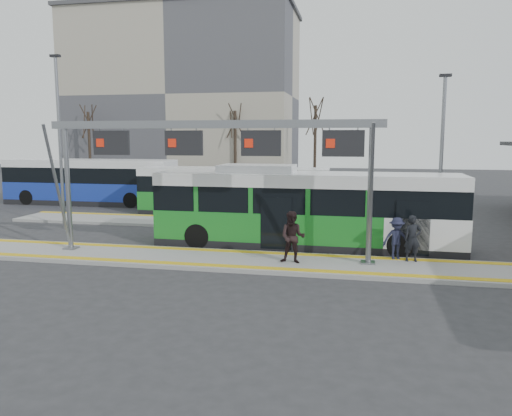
# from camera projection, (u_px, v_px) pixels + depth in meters

# --- Properties ---
(ground) EXTENTS (120.00, 120.00, 0.00)m
(ground) POSITION_uv_depth(u_px,v_px,m) (221.00, 262.00, 19.06)
(ground) COLOR #2D2D30
(ground) RESTS_ON ground
(platform_main) EXTENTS (22.00, 3.00, 0.15)m
(platform_main) POSITION_uv_depth(u_px,v_px,m) (221.00, 260.00, 19.05)
(platform_main) COLOR gray
(platform_main) RESTS_ON ground
(platform_second) EXTENTS (20.00, 3.00, 0.15)m
(platform_second) POSITION_uv_depth(u_px,v_px,m) (190.00, 222.00, 27.60)
(platform_second) COLOR gray
(platform_second) RESTS_ON ground
(tactile_main) EXTENTS (22.00, 2.65, 0.02)m
(tactile_main) POSITION_uv_depth(u_px,v_px,m) (221.00, 258.00, 19.04)
(tactile_main) COLOR gold
(tactile_main) RESTS_ON platform_main
(tactile_second) EXTENTS (20.00, 0.35, 0.02)m
(tactile_second) POSITION_uv_depth(u_px,v_px,m) (196.00, 217.00, 28.71)
(tactile_second) COLOR gold
(tactile_second) RESTS_ON platform_second
(gantry) EXTENTS (13.00, 1.68, 5.20)m
(gantry) POSITION_uv_depth(u_px,v_px,m) (213.00, 148.00, 18.77)
(gantry) COLOR slate
(gantry) RESTS_ON platform_main
(apartment_block) EXTENTS (24.50, 12.50, 18.40)m
(apartment_block) POSITION_uv_depth(u_px,v_px,m) (185.00, 96.00, 55.45)
(apartment_block) COLOR #A79F8B
(apartment_block) RESTS_ON ground
(hero_bus) EXTENTS (12.89, 2.87, 3.54)m
(hero_bus) POSITION_uv_depth(u_px,v_px,m) (305.00, 210.00, 21.39)
(hero_bus) COLOR black
(hero_bus) RESTS_ON ground
(bg_bus_green) EXTENTS (11.57, 2.79, 2.88)m
(bg_bus_green) POSITION_uv_depth(u_px,v_px,m) (234.00, 192.00, 30.41)
(bg_bus_green) COLOR black
(bg_bus_green) RESTS_ON ground
(bg_bus_blue) EXTENTS (12.11, 2.70, 3.16)m
(bg_bus_blue) POSITION_uv_depth(u_px,v_px,m) (90.00, 182.00, 35.22)
(bg_bus_blue) COLOR black
(bg_bus_blue) RESTS_ON ground
(passenger_a) EXTENTS (0.69, 0.51, 1.72)m
(passenger_a) POSITION_uv_depth(u_px,v_px,m) (413.00, 238.00, 18.43)
(passenger_a) COLOR black
(passenger_a) RESTS_ON platform_main
(passenger_b) EXTENTS (0.96, 0.77, 1.91)m
(passenger_b) POSITION_uv_depth(u_px,v_px,m) (293.00, 237.00, 18.16)
(passenger_b) COLOR black
(passenger_b) RESTS_ON platform_main
(passenger_c) EXTENTS (1.14, 0.80, 1.60)m
(passenger_c) POSITION_uv_depth(u_px,v_px,m) (397.00, 239.00, 18.70)
(passenger_c) COLOR #1E2037
(passenger_c) RESTS_ON platform_main
(tree_left) EXTENTS (1.40, 1.40, 8.22)m
(tree_left) POSITION_uv_depth(u_px,v_px,m) (235.00, 121.00, 48.38)
(tree_left) COLOR #382B21
(tree_left) RESTS_ON ground
(tree_mid) EXTENTS (1.40, 1.40, 8.73)m
(tree_mid) POSITION_uv_depth(u_px,v_px,m) (315.00, 117.00, 47.29)
(tree_mid) COLOR #382B21
(tree_mid) RESTS_ON ground
(tree_far) EXTENTS (1.40, 1.40, 8.19)m
(tree_far) POSITION_uv_depth(u_px,v_px,m) (88.00, 122.00, 49.96)
(tree_far) COLOR #382B21
(tree_far) RESTS_ON ground
(lamp_west) EXTENTS (0.50, 0.25, 8.78)m
(lamp_west) POSITION_uv_depth(u_px,v_px,m) (60.00, 139.00, 25.33)
(lamp_west) COLOR slate
(lamp_west) RESTS_ON ground
(lamp_east) EXTENTS (0.50, 0.25, 7.43)m
(lamp_east) POSITION_uv_depth(u_px,v_px,m) (441.00, 155.00, 21.99)
(lamp_east) COLOR slate
(lamp_east) RESTS_ON ground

